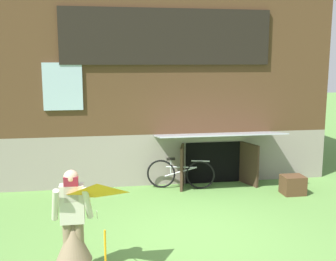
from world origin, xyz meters
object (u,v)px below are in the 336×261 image
(person, at_px, (73,231))
(kite, at_px, (98,209))
(bicycle_silver, at_px, (180,174))
(wooden_crate, at_px, (293,185))

(person, bearing_deg, kite, -38.23)
(person, xyz_separation_m, bicycle_silver, (2.31, 3.75, -0.29))
(kite, height_order, wooden_crate, kite)
(bicycle_silver, xyz_separation_m, wooden_crate, (2.51, -0.85, -0.15))
(bicycle_silver, bearing_deg, person, -106.37)
(kite, bearing_deg, person, 125.66)
(kite, relative_size, wooden_crate, 2.72)
(wooden_crate, bearing_deg, person, -148.93)
(person, xyz_separation_m, kite, (0.37, -0.51, 0.51))
(wooden_crate, bearing_deg, kite, -142.49)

